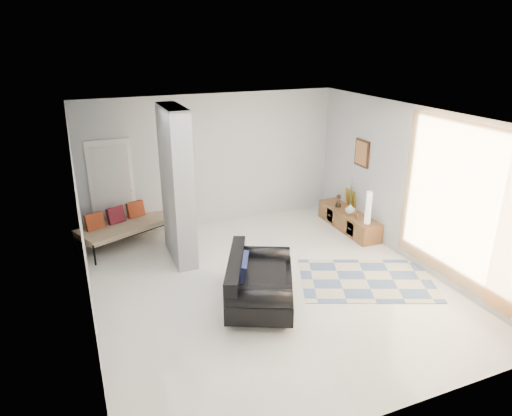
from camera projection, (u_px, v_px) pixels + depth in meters
name	position (u px, v px, depth m)	size (l,w,h in m)	color
floor	(269.00, 286.00, 7.58)	(6.00, 6.00, 0.00)	white
ceiling	(271.00, 116.00, 6.58)	(6.00, 6.00, 0.00)	white
wall_back	(213.00, 161.00, 9.67)	(6.00, 6.00, 0.00)	#BCBFC0
wall_front	(394.00, 306.00, 4.49)	(6.00, 6.00, 0.00)	#BCBFC0
wall_left	(83.00, 235.00, 6.10)	(6.00, 6.00, 0.00)	#BCBFC0
wall_right	(412.00, 186.00, 8.06)	(6.00, 6.00, 0.00)	#BCBFC0
partition_column	(177.00, 186.00, 8.07)	(0.35, 1.20, 2.80)	#9A9EA0
hallway_door	(113.00, 190.00, 9.03)	(0.85, 0.06, 2.04)	white
curtain	(459.00, 205.00, 7.02)	(2.55, 2.55, 0.00)	#E5933C
wall_art	(362.00, 153.00, 9.27)	(0.04, 0.45, 0.55)	#3C2010
media_console	(348.00, 220.00, 9.72)	(0.45, 1.78, 0.80)	brown
loveseat	(256.00, 282.00, 6.99)	(1.56, 1.89, 0.76)	silver
daybed	(127.00, 224.00, 9.00)	(2.10, 1.53, 0.77)	black
area_rug	(366.00, 280.00, 7.75)	(2.20, 1.47, 0.01)	#BFB792
cylinder_lamp	(368.00, 208.00, 8.95)	(0.12, 0.12, 0.66)	silver
bronze_figurine	(338.00, 201.00, 9.89)	(0.14, 0.14, 0.27)	#332316
vase	(350.00, 209.00, 9.50)	(0.21, 0.21, 0.22)	silver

